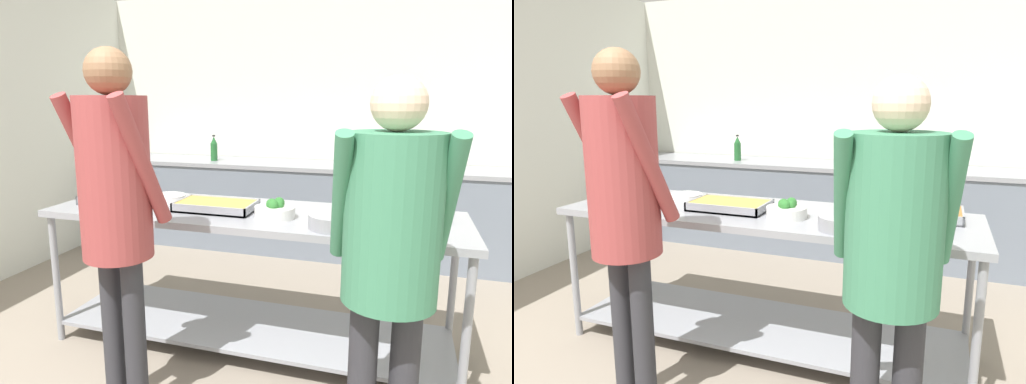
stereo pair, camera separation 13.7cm
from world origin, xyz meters
The scene contains 12 objects.
wall_rear centered at (0.00, 4.07, 1.32)m, with size 4.78×0.06×2.65m.
back_counter centered at (0.00, 3.70, 0.46)m, with size 4.62×0.65×0.91m.
serving_counter centered at (0.05, 1.78, 0.59)m, with size 2.49×0.76×0.87m.
serving_tray_vegetables centered at (-0.89, 1.73, 0.89)m, with size 0.37×0.27×0.05m.
plate_stack centered at (-0.55, 1.86, 0.89)m, with size 0.23×0.23×0.05m.
serving_tray_greens centered at (-0.16, 1.75, 0.89)m, with size 0.47×0.28×0.05m.
broccoli_bowl centered at (0.23, 1.68, 0.91)m, with size 0.23×0.23×0.11m.
sauce_pan centered at (0.58, 1.55, 0.91)m, with size 0.40×0.26×0.07m.
serving_tray_roast centered at (0.99, 1.97, 0.89)m, with size 0.36×0.31×0.05m.
guest_serving_left centered at (-0.35, 1.00, 1.10)m, with size 0.48×0.41×1.76m.
guest_serving_right centered at (0.88, 1.04, 0.99)m, with size 0.51×0.38×1.62m.
water_bottle centered at (-0.98, 3.63, 1.03)m, with size 0.07×0.07×0.27m.
Camera 2 is at (1.03, -0.71, 1.52)m, focal length 32.00 mm.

